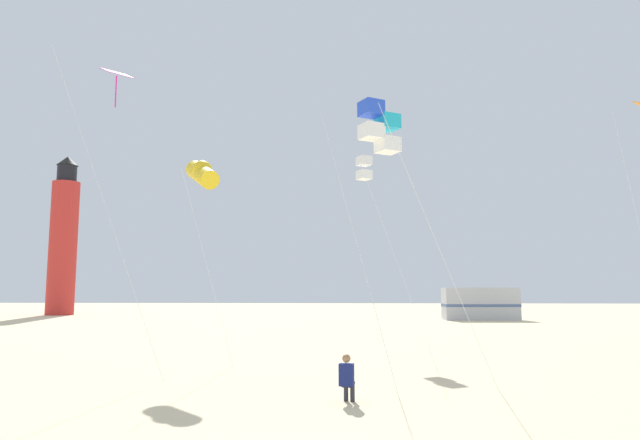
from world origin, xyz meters
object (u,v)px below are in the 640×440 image
object	(u,v)px
kite_box_cyan	(388,134)
lighthouse_distant	(63,240)
kite_tube_gold	(202,173)
kite_box_blue	(371,121)
kite_diamond_magenta	(116,84)
rv_van_silver	(480,304)
kite_flyer_standing	(347,377)
kite_box_white	(364,168)

from	to	relation	value
kite_box_cyan	lighthouse_distant	size ratio (longest dim) A/B	0.47
kite_box_cyan	kite_tube_gold	bearing A→B (deg)	148.27
kite_box_cyan	lighthouse_distant	world-z (taller)	lighthouse_distant
kite_box_blue	kite_diamond_magenta	xyz separation A→B (m)	(-8.38, 1.58, 1.84)
lighthouse_distant	rv_van_silver	xyz separation A→B (m)	(41.53, -7.35, -6.45)
kite_flyer_standing	kite_box_cyan	size ratio (longest dim) A/B	0.15
kite_diamond_magenta	kite_box_cyan	world-z (taller)	kite_diamond_magenta
rv_van_silver	kite_box_white	bearing A→B (deg)	-116.24
kite_tube_gold	kite_box_white	xyz separation A→B (m)	(6.29, 6.47, 1.53)
kite_diamond_magenta	kite_box_white	bearing A→B (deg)	47.30
kite_flyer_standing	kite_box_blue	world-z (taller)	kite_box_blue
kite_flyer_standing	rv_van_silver	bearing A→B (deg)	-96.66
kite_box_blue	rv_van_silver	size ratio (longest dim) A/B	1.26
lighthouse_distant	kite_box_cyan	bearing A→B (deg)	-53.35
kite_diamond_magenta	lighthouse_distant	bearing A→B (deg)	118.73
kite_box_white	lighthouse_distant	distance (m)	43.65
kite_box_blue	kite_flyer_standing	bearing A→B (deg)	-107.88
kite_flyer_standing	kite_box_white	bearing A→B (deg)	-82.90
kite_box_blue	lighthouse_distant	size ratio (longest dim) A/B	0.49
kite_box_blue	kite_tube_gold	bearing A→B (deg)	144.55
kite_flyer_standing	rv_van_silver	xyz separation A→B (m)	(11.80, 36.90, 0.78)
kite_tube_gold	kite_diamond_magenta	distance (m)	4.35
kite_box_blue	lighthouse_distant	distance (m)	51.82
lighthouse_distant	rv_van_silver	distance (m)	42.67
kite_tube_gold	kite_box_blue	xyz separation A→B (m)	(6.13, -4.36, 0.63)
kite_box_blue	lighthouse_distant	world-z (taller)	lighthouse_distant
kite_diamond_magenta	rv_van_silver	xyz separation A→B (m)	(19.42, 32.98, -8.08)
kite_box_cyan	kite_flyer_standing	bearing A→B (deg)	-115.61
kite_box_blue	rv_van_silver	xyz separation A→B (m)	(11.05, 34.56, -6.24)
kite_flyer_standing	rv_van_silver	distance (m)	38.75
kite_flyer_standing	kite_box_cyan	xyz separation A→B (m)	(1.25, 2.61, 6.67)
kite_tube_gold	kite_flyer_standing	bearing A→B (deg)	-51.31
kite_box_white	lighthouse_distant	size ratio (longest dim) A/B	0.54
kite_tube_gold	lighthouse_distant	size ratio (longest dim) A/B	0.46
kite_flyer_standing	lighthouse_distant	xyz separation A→B (m)	(-29.73, 44.25, 7.22)
kite_box_white	kite_box_blue	bearing A→B (deg)	-90.85
kite_box_cyan	kite_box_blue	bearing A→B (deg)	-151.61
kite_box_white	kite_flyer_standing	bearing A→B (deg)	-93.98
kite_flyer_standing	kite_box_white	world-z (taller)	kite_box_white
kite_box_white	kite_box_cyan	distance (m)	10.64
rv_van_silver	kite_box_blue	bearing A→B (deg)	-109.32
kite_tube_gold	lighthouse_distant	xyz separation A→B (m)	(-24.36, 37.55, 0.84)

